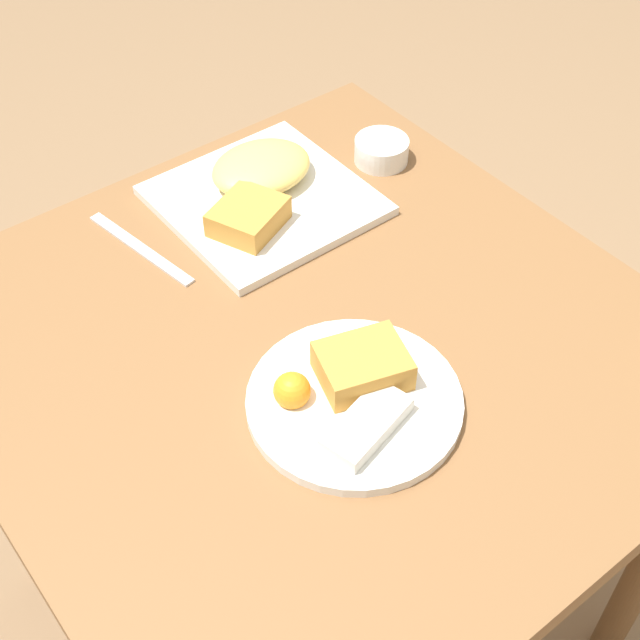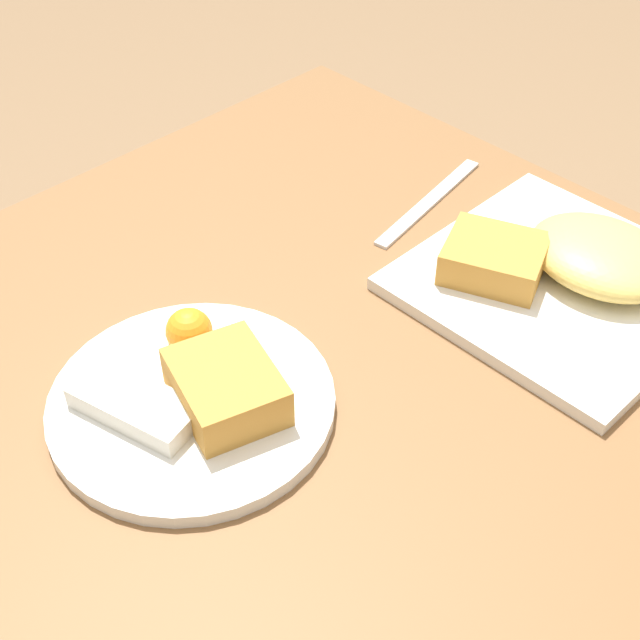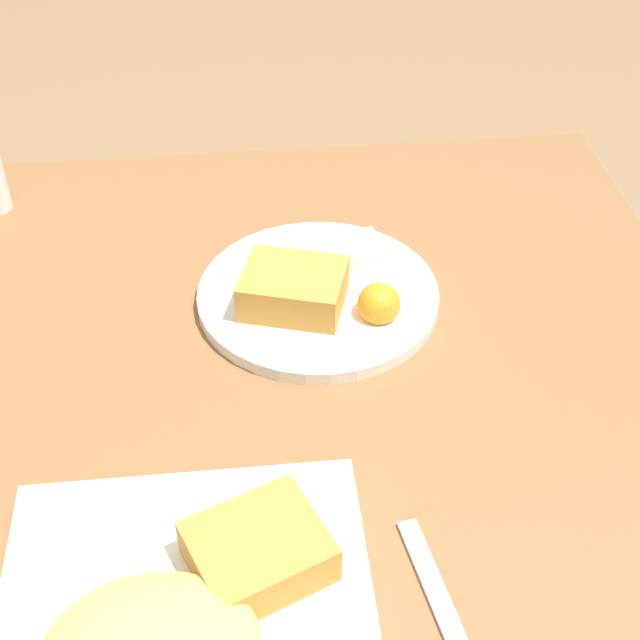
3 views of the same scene
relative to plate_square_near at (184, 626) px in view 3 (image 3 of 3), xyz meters
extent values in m
cube|color=brown|center=(0.11, 0.26, -0.04)|extent=(0.84, 0.87, 0.04)
cylinder|color=brown|center=(-0.25, 0.64, -0.40)|extent=(0.05, 0.05, 0.69)
cylinder|color=brown|center=(0.47, 0.64, -0.40)|extent=(0.05, 0.05, 0.69)
cube|color=white|center=(0.00, 0.01, -0.01)|extent=(0.28, 0.28, 0.01)
cube|color=#C68938|center=(0.06, 0.05, 0.01)|extent=(0.12, 0.11, 0.04)
cylinder|color=white|center=(0.13, 0.38, -0.01)|extent=(0.25, 0.25, 0.01)
cube|color=#C68938|center=(0.11, 0.36, 0.01)|extent=(0.12, 0.11, 0.04)
cube|color=silver|center=(0.15, 0.42, 0.00)|extent=(0.12, 0.08, 0.02)
sphere|color=orange|center=(0.19, 0.33, 0.01)|extent=(0.04, 0.04, 0.04)
cube|color=silver|center=(0.19, -0.02, -0.02)|extent=(0.05, 0.21, 0.00)
camera|label=1|loc=(0.57, 0.87, 0.80)|focal=50.00mm
camera|label=2|loc=(-0.32, 0.67, 0.57)|focal=50.00mm
camera|label=3|loc=(0.06, -0.35, 0.58)|focal=50.00mm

